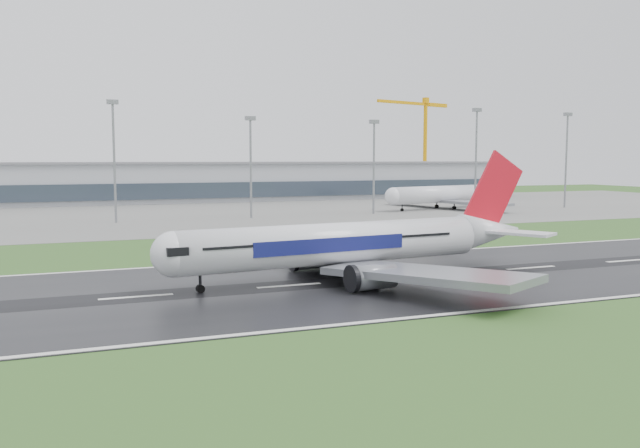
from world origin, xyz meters
name	(u,v)px	position (x,y,z in m)	size (l,w,h in m)	color
ground	(531,268)	(0.00, 0.00, 0.00)	(520.00, 520.00, 0.00)	#2A511D
runway	(531,268)	(0.00, 0.00, 0.05)	(400.00, 45.00, 0.10)	black
apron	(284,210)	(0.00, 125.00, 0.04)	(400.00, 130.00, 0.08)	slate
terminal	(239,182)	(0.00, 185.00, 7.50)	(240.00, 36.00, 15.00)	#9598A0
main_airliner	(360,217)	(-28.65, 1.90, 8.87)	(59.43, 56.60, 17.54)	silver
parked_airliner	(445,185)	(52.86, 110.11, 8.14)	(54.97, 51.18, 16.11)	silver
tower_crane	(425,146)	(97.38, 200.00, 23.20)	(47.19, 2.57, 46.40)	orange
floodmast_1	(114,164)	(-55.35, 100.00, 15.70)	(0.64, 0.64, 31.39)	gray
floodmast_2	(251,170)	(-17.98, 100.00, 13.97)	(0.64, 0.64, 27.95)	gray
floodmast_3	(374,169)	(21.08, 100.00, 13.88)	(0.64, 0.64, 27.76)	gray
floodmast_4	(476,162)	(58.17, 100.00, 16.15)	(0.64, 0.64, 32.31)	gray
floodmast_5	(566,162)	(95.35, 100.00, 15.89)	(0.64, 0.64, 31.78)	gray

